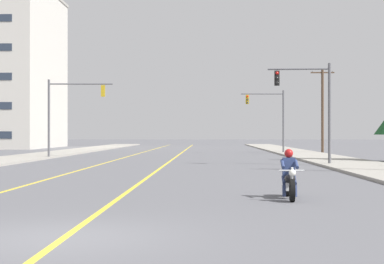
# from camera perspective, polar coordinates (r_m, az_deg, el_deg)

# --- Properties ---
(ground_plane) EXTENTS (400.00, 400.00, 0.00)m
(ground_plane) POSITION_cam_1_polar(r_m,az_deg,el_deg) (11.32, -12.72, -9.86)
(ground_plane) COLOR #5B5B60
(lane_stripe_center) EXTENTS (0.16, 100.00, 0.01)m
(lane_stripe_center) POSITION_cam_1_polar(r_m,az_deg,el_deg) (55.92, -1.20, -2.15)
(lane_stripe_center) COLOR yellow
(lane_stripe_center) RESTS_ON ground
(lane_stripe_left) EXTENTS (0.16, 100.00, 0.01)m
(lane_stripe_left) POSITION_cam_1_polar(r_m,az_deg,el_deg) (56.26, -5.38, -2.14)
(lane_stripe_left) COLOR yellow
(lane_stripe_left) RESTS_ON ground
(sidewalk_kerb_right) EXTENTS (4.40, 110.00, 0.14)m
(sidewalk_kerb_right) POSITION_cam_1_polar(r_m,az_deg,el_deg) (51.62, 11.37, -2.23)
(sidewalk_kerb_right) COLOR #9E998E
(sidewalk_kerb_right) RESTS_ON ground
(sidewalk_kerb_left) EXTENTS (4.40, 110.00, 0.14)m
(sidewalk_kerb_left) POSITION_cam_1_polar(r_m,az_deg,el_deg) (52.83, -14.25, -2.19)
(sidewalk_kerb_left) COLOR #9E998E
(sidewalk_kerb_left) RESTS_ON ground
(motorcycle_with_rider) EXTENTS (0.70, 2.19, 1.46)m
(motorcycle_with_rider) POSITION_cam_1_polar(r_m,az_deg,el_deg) (17.72, 9.33, -4.46)
(motorcycle_with_rider) COLOR black
(motorcycle_with_rider) RESTS_ON ground
(traffic_signal_near_right) EXTENTS (3.81, 0.37, 6.20)m
(traffic_signal_near_right) POSITION_cam_1_polar(r_m,az_deg,el_deg) (36.69, 11.45, 3.12)
(traffic_signal_near_right) COLOR #56565B
(traffic_signal_near_right) RESTS_ON ground
(traffic_signal_near_left) EXTENTS (5.10, 0.44, 6.20)m
(traffic_signal_near_left) POSITION_cam_1_polar(r_m,az_deg,el_deg) (47.71, -11.86, 2.45)
(traffic_signal_near_left) COLOR #56565B
(traffic_signal_near_left) RESTS_ON ground
(traffic_signal_mid_right) EXTENTS (4.28, 0.53, 6.20)m
(traffic_signal_mid_right) POSITION_cam_1_polar(r_m,az_deg,el_deg) (58.73, 7.62, 1.90)
(traffic_signal_mid_right) COLOR #56565B
(traffic_signal_mid_right) RESTS_ON ground
(utility_pole_right_far) EXTENTS (2.33, 0.26, 8.38)m
(utility_pole_right_far) POSITION_cam_1_polar(r_m,az_deg,el_deg) (59.99, 12.42, 2.20)
(utility_pole_right_far) COLOR #4C3828
(utility_pole_right_far) RESTS_ON ground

